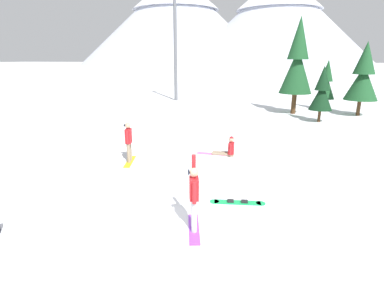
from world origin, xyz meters
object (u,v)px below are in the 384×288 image
snowboarder_foreground (194,197)px  pine_tree_leaning (326,83)px  pine_tree_slender (363,76)px  ski_lift_tower (175,36)px  pine_tree_broad (297,62)px  snowboarder_midground (129,142)px  loose_snowboard_near_left (237,202)px  snowboarder_background (227,149)px  pine_tree_twin (322,92)px

snowboarder_foreground → pine_tree_leaning: 23.44m
pine_tree_slender → ski_lift_tower: 18.32m
pine_tree_broad → pine_tree_slender: size_ratio=1.34×
snowboarder_midground → pine_tree_leaning: bearing=61.7°
snowboarder_foreground → pine_tree_leaning: (5.46, 22.75, 1.46)m
loose_snowboard_near_left → pine_tree_leaning: 21.47m
snowboarder_midground → loose_snowboard_near_left: (5.23, -2.61, -0.92)m
pine_tree_slender → ski_lift_tower: (-17.35, 4.66, 3.58)m
pine_tree_leaning → snowboarder_midground: bearing=-118.3°
snowboarder_foreground → loose_snowboard_near_left: bearing=65.0°
snowboarder_midground → snowboarder_background: snowboarder_midground is taller
snowboarder_midground → ski_lift_tower: size_ratio=0.15×
snowboarder_foreground → pine_tree_slender: pine_tree_slender is taller
snowboarder_background → pine_tree_broad: pine_tree_broad is taller
loose_snowboard_near_left → ski_lift_tower: bearing=114.4°
loose_snowboard_near_left → pine_tree_leaning: (4.57, 20.85, 2.40)m
snowboarder_foreground → pine_tree_twin: size_ratio=0.50×
loose_snowboard_near_left → pine_tree_slender: bearing=69.4°
pine_tree_broad → ski_lift_tower: 13.62m
pine_tree_broad → pine_tree_leaning: pine_tree_broad is taller
pine_tree_slender → loose_snowboard_near_left: bearing=-110.6°
snowboarder_foreground → snowboarder_background: snowboarder_foreground is taller
snowboarder_background → pine_tree_broad: 13.96m
pine_tree_leaning → pine_tree_twin: bearing=-98.5°
snowboarder_midground → ski_lift_tower: bearing=104.3°
snowboarder_background → ski_lift_tower: ski_lift_tower is taller
snowboarder_midground → snowboarder_background: size_ratio=0.99×
pine_tree_twin → pine_tree_broad: bearing=119.2°
snowboarder_midground → pine_tree_leaning: 20.75m
snowboarder_foreground → pine_tree_broad: bearing=82.0°
snowboarder_background → loose_snowboard_near_left: 4.99m
snowboarder_background → pine_tree_twin: pine_tree_twin is taller
snowboarder_foreground → pine_tree_leaning: bearing=76.5°
snowboarder_midground → pine_tree_broad: 17.15m
snowboarder_midground → pine_tree_twin: bearing=53.7°
pine_tree_slender → pine_tree_twin: bearing=-131.6°
snowboarder_midground → pine_tree_broad: (7.14, 15.25, 3.26)m
loose_snowboard_near_left → pine_tree_broad: bearing=83.9°
snowboarder_background → ski_lift_tower: size_ratio=0.15×
snowboarder_background → pine_tree_twin: 11.20m
snowboarder_midground → snowboarder_background: bearing=29.0°
loose_snowboard_near_left → pine_tree_slender: size_ratio=0.31×
snowboarder_foreground → snowboarder_midground: bearing=133.9°
snowboarder_background → ski_lift_tower: (-9.19, 18.23, 6.41)m
snowboarder_foreground → ski_lift_tower: ski_lift_tower is taller
snowboarder_background → pine_tree_slender: bearing=59.0°
snowboarder_foreground → loose_snowboard_near_left: (0.89, 1.90, -0.94)m
snowboarder_foreground → snowboarder_background: size_ratio=1.12×
snowboarder_foreground → snowboarder_midground: (-4.35, 4.52, -0.02)m
ski_lift_tower → pine_tree_twin: bearing=-30.6°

